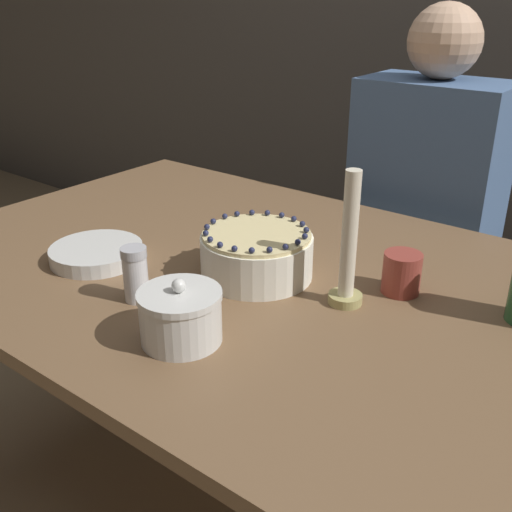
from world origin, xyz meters
name	(u,v)px	position (x,y,z in m)	size (l,w,h in m)	color
dining_table	(262,312)	(0.00, 0.00, 0.63)	(1.60, 1.00, 0.73)	brown
cake	(256,254)	(0.00, -0.02, 0.78)	(0.23, 0.23, 0.11)	white
sugar_bowl	(181,316)	(0.05, -0.29, 0.78)	(0.14, 0.14, 0.12)	silver
sugar_shaker	(135,274)	(-0.12, -0.24, 0.78)	(0.05, 0.05, 0.11)	white
plate_stack	(97,253)	(-0.32, -0.17, 0.75)	(0.20, 0.20, 0.03)	silver
candle	(348,252)	(0.20, -0.01, 0.83)	(0.06, 0.06, 0.26)	tan
cup	(402,273)	(0.27, 0.09, 0.77)	(0.07, 0.07, 0.08)	#993D33
person_man_blue_shirt	(418,253)	(0.06, 0.70, 0.54)	(0.40, 0.34, 1.24)	#595960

